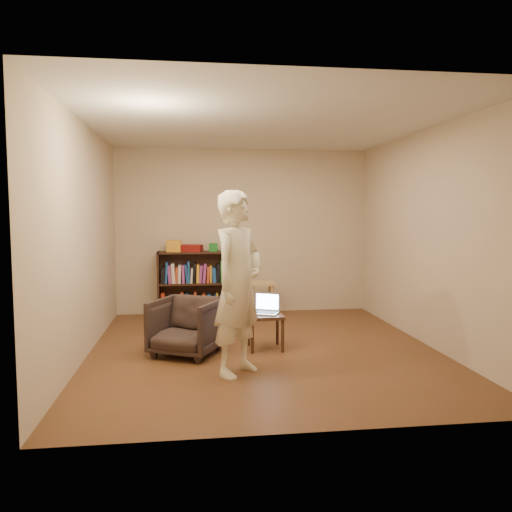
{
  "coord_description": "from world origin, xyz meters",
  "views": [
    {
      "loc": [
        -0.83,
        -5.68,
        1.6
      ],
      "look_at": [
        -0.04,
        0.35,
        1.07
      ],
      "focal_mm": 35.0,
      "sensor_mm": 36.0,
      "label": 1
    }
  ],
  "objects": [
    {
      "name": "red_cloth",
      "position": [
        -0.82,
        2.09,
        1.05
      ],
      "size": [
        0.36,
        0.3,
        0.1
      ],
      "primitive_type": "cube",
      "rotation": [
        0.0,
        0.0,
        -0.26
      ],
      "color": "maroon",
      "rests_on": "bookshelf"
    },
    {
      "name": "wall_left",
      "position": [
        -2.0,
        0.0,
        1.3
      ],
      "size": [
        0.0,
        4.5,
        4.5
      ],
      "primitive_type": "plane",
      "rotation": [
        1.57,
        0.0,
        1.57
      ],
      "color": "tan",
      "rests_on": "floor"
    },
    {
      "name": "box_white",
      "position": [
        -0.31,
        2.09,
        1.04
      ],
      "size": [
        0.11,
        0.11,
        0.07
      ],
      "primitive_type": "cube",
      "rotation": [
        0.0,
        0.0,
        -0.18
      ],
      "color": "beige",
      "rests_on": "bookshelf"
    },
    {
      "name": "ceiling",
      "position": [
        0.0,
        0.0,
        2.6
      ],
      "size": [
        4.5,
        4.5,
        0.0
      ],
      "primitive_type": "plane",
      "color": "silver",
      "rests_on": "wall_back"
    },
    {
      "name": "person",
      "position": [
        -0.37,
        -0.84,
        0.91
      ],
      "size": [
        0.77,
        0.79,
        1.82
      ],
      "primitive_type": "imported",
      "rotation": [
        0.0,
        0.0,
        0.85
      ],
      "color": "beige",
      "rests_on": "floor"
    },
    {
      "name": "wall_right",
      "position": [
        2.0,
        0.0,
        1.3
      ],
      "size": [
        0.0,
        4.5,
        4.5
      ],
      "primitive_type": "plane",
      "rotation": [
        1.57,
        0.0,
        -1.57
      ],
      "color": "tan",
      "rests_on": "floor"
    },
    {
      "name": "floor",
      "position": [
        0.0,
        0.0,
        0.0
      ],
      "size": [
        4.5,
        4.5,
        0.0
      ],
      "primitive_type": "plane",
      "color": "#4E3519",
      "rests_on": "ground"
    },
    {
      "name": "bookshelf",
      "position": [
        -0.75,
        2.09,
        0.44
      ],
      "size": [
        1.2,
        0.3,
        1.0
      ],
      "color": "black",
      "rests_on": "floor"
    },
    {
      "name": "box_yellow",
      "position": [
        -1.09,
        2.07,
        1.09
      ],
      "size": [
        0.23,
        0.17,
        0.18
      ],
      "primitive_type": "cube",
      "rotation": [
        0.0,
        0.0,
        -0.08
      ],
      "color": "gold",
      "rests_on": "bookshelf"
    },
    {
      "name": "side_table",
      "position": [
        0.03,
        0.02,
        0.34
      ],
      "size": [
        0.4,
        0.4,
        0.41
      ],
      "color": "black",
      "rests_on": "floor"
    },
    {
      "name": "box_green",
      "position": [
        -0.49,
        2.06,
        1.06
      ],
      "size": [
        0.14,
        0.14,
        0.13
      ],
      "primitive_type": "cube",
      "rotation": [
        0.0,
        0.0,
        -0.12
      ],
      "color": "#1E7128",
      "rests_on": "bookshelf"
    },
    {
      "name": "armchair",
      "position": [
        -0.89,
        -0.1,
        0.32
      ],
      "size": [
        0.93,
        0.94,
        0.64
      ],
      "primitive_type": "imported",
      "rotation": [
        0.0,
        0.0,
        -0.46
      ],
      "color": "#2E241F",
      "rests_on": "floor"
    },
    {
      "name": "wall_back",
      "position": [
        0.0,
        2.25,
        1.3
      ],
      "size": [
        4.0,
        0.0,
        4.0
      ],
      "primitive_type": "plane",
      "rotation": [
        1.57,
        0.0,
        0.0
      ],
      "color": "tan",
      "rests_on": "floor"
    },
    {
      "name": "laptop",
      "position": [
        0.04,
        0.09,
        0.47
      ],
      "size": [
        0.38,
        0.34,
        0.24
      ],
      "rotation": [
        0.0,
        0.0,
        -0.46
      ],
      "color": "silver",
      "rests_on": "side_table"
    },
    {
      "name": "stool",
      "position": [
        0.23,
        1.75,
        0.45
      ],
      "size": [
        0.38,
        0.38,
        0.55
      ],
      "color": "tan",
      "rests_on": "floor"
    }
  ]
}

